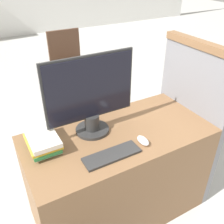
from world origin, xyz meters
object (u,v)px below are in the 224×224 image
(far_chair, at_px, (69,63))
(monitor, at_px, (91,96))
(keyboard, at_px, (112,155))
(book_stack, at_px, (43,141))
(mouse, at_px, (143,141))

(far_chair, bearing_deg, monitor, -51.74)
(keyboard, xyz_separation_m, book_stack, (-0.32, 0.27, 0.04))
(keyboard, bearing_deg, monitor, 88.10)
(book_stack, relative_size, far_chair, 0.30)
(far_chair, bearing_deg, book_stack, -60.49)
(monitor, bearing_deg, keyboard, -91.90)
(mouse, xyz_separation_m, far_chair, (0.31, 2.16, -0.26))
(keyboard, distance_m, book_stack, 0.42)
(book_stack, bearing_deg, monitor, 2.63)
(keyboard, bearing_deg, far_chair, 76.19)
(mouse, distance_m, book_stack, 0.61)
(mouse, height_order, far_chair, far_chair)
(monitor, xyz_separation_m, mouse, (0.22, -0.27, -0.24))
(keyboard, distance_m, mouse, 0.23)
(keyboard, xyz_separation_m, mouse, (0.23, 0.01, 0.01))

